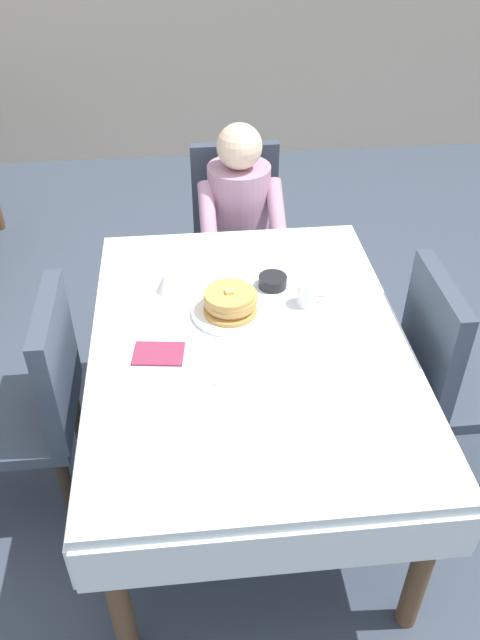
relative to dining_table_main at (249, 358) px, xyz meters
name	(u,v)px	position (x,y,z in m)	size (l,w,h in m)	color
ground_plane	(248,474)	(0.00, 0.00, -0.65)	(14.00, 14.00, 0.00)	#3D4756
dining_table_main	(249,358)	(0.00, 0.00, 0.00)	(1.12, 1.52, 0.74)	silver
chair_diner	(237,226)	(0.07, 1.17, -0.12)	(0.44, 0.45, 0.93)	#384251
diner_person	(240,216)	(0.07, 1.01, 0.02)	(0.40, 0.43, 1.12)	#B2849E
chair_right_side	(450,368)	(0.77, 0.00, -0.12)	(0.45, 0.44, 0.93)	#384251
chair_left_side	(36,397)	(-0.77, 0.00, -0.12)	(0.45, 0.44, 0.93)	#384251
plate_breakfast	(230,312)	(-0.06, 0.15, 0.10)	(0.28, 0.28, 0.02)	white
breakfast_stack	(230,301)	(-0.05, 0.15, 0.14)	(0.20, 0.21, 0.09)	tan
cup_coffee	(308,294)	(0.24, 0.18, 0.13)	(0.11, 0.08, 0.08)	white
bowl_butter	(273,281)	(0.13, 0.31, 0.11)	(0.11, 0.11, 0.04)	black
syrup_pitcher	(165,283)	(-0.29, 0.32, 0.13)	(0.08, 0.08, 0.07)	silver
fork_left_of_plate	(178,320)	(-0.25, 0.13, 0.09)	(0.18, 0.01, 0.01)	silver
knife_right_of_plate	(282,313)	(0.13, 0.13, 0.09)	(0.20, 0.01, 0.01)	silver
spoon_near_edge	(236,378)	(-0.06, -0.20, 0.09)	(0.15, 0.01, 0.01)	silver
napkin_folded	(159,354)	(-0.31, -0.05, 0.09)	(0.17, 0.12, 0.01)	#8C2D4C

